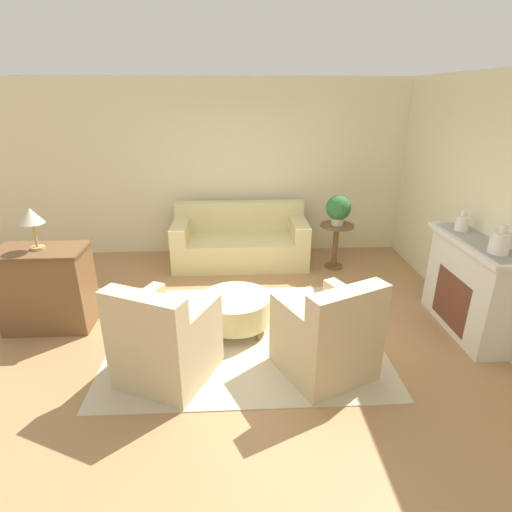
% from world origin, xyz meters
% --- Properties ---
extents(ground_plane, '(16.00, 16.00, 0.00)m').
position_xyz_m(ground_plane, '(0.00, 0.00, 0.00)').
color(ground_plane, '#AD7F51').
extents(wall_back, '(9.40, 0.12, 2.80)m').
position_xyz_m(wall_back, '(0.00, 2.76, 1.40)').
color(wall_back, beige).
rests_on(wall_back, ground_plane).
extents(wall_right, '(0.12, 9.38, 2.80)m').
position_xyz_m(wall_right, '(2.75, 0.00, 1.40)').
color(wall_right, beige).
rests_on(wall_right, ground_plane).
extents(rug, '(2.94, 2.31, 0.01)m').
position_xyz_m(rug, '(0.00, 0.00, 0.01)').
color(rug, beige).
rests_on(rug, ground_plane).
extents(couch, '(2.09, 0.91, 0.93)m').
position_xyz_m(couch, '(-0.02, 2.15, 0.34)').
color(couch, beige).
rests_on(couch, ground_plane).
extents(armchair_left, '(1.04, 1.04, 1.00)m').
position_xyz_m(armchair_left, '(-0.77, -0.68, 0.39)').
color(armchair_left, '#C6B289').
rests_on(armchair_left, rug).
extents(armchair_right, '(1.04, 1.04, 1.00)m').
position_xyz_m(armchair_right, '(0.77, -0.68, 0.39)').
color(armchair_right, '#C6B289').
rests_on(armchair_right, rug).
extents(ottoman_table, '(0.79, 0.79, 0.42)m').
position_xyz_m(ottoman_table, '(-0.10, 0.13, 0.28)').
color(ottoman_table, beige).
rests_on(ottoman_table, rug).
extents(side_table, '(0.51, 0.51, 0.70)m').
position_xyz_m(side_table, '(1.45, 1.87, 0.47)').
color(side_table, brown).
rests_on(side_table, ground_plane).
extents(fireplace, '(0.44, 1.37, 1.09)m').
position_xyz_m(fireplace, '(2.51, 0.02, 0.57)').
color(fireplace, silver).
rests_on(fireplace, ground_plane).
extents(dresser, '(0.99, 0.56, 0.97)m').
position_xyz_m(dresser, '(-2.26, 0.35, 0.50)').
color(dresser, brown).
rests_on(dresser, ground_plane).
extents(vase_mantel_near, '(0.14, 0.14, 0.24)m').
position_xyz_m(vase_mantel_near, '(2.49, 0.37, 1.19)').
color(vase_mantel_near, silver).
rests_on(vase_mantel_near, fireplace).
extents(vase_mantel_far, '(0.19, 0.19, 0.29)m').
position_xyz_m(vase_mantel_far, '(2.49, -0.33, 1.21)').
color(vase_mantel_far, silver).
rests_on(vase_mantel_far, fireplace).
extents(potted_plant_on_side_table, '(0.37, 0.37, 0.45)m').
position_xyz_m(potted_plant_on_side_table, '(1.45, 1.87, 0.95)').
color(potted_plant_on_side_table, beige).
rests_on(potted_plant_on_side_table, side_table).
extents(table_lamp, '(0.26, 0.26, 0.46)m').
position_xyz_m(table_lamp, '(-2.26, 0.35, 1.32)').
color(table_lamp, tan).
rests_on(table_lamp, dresser).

